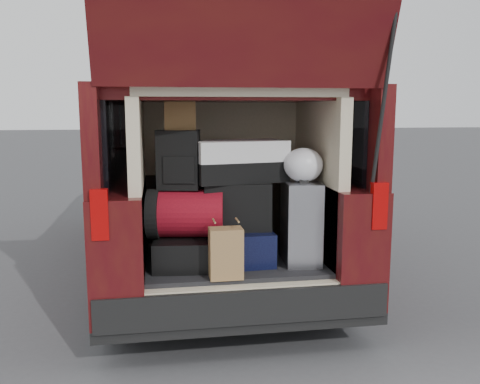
% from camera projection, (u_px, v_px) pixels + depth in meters
% --- Properties ---
extents(ground, '(80.00, 80.00, 0.00)m').
position_uv_depth(ground, '(237.00, 343.00, 3.57)').
color(ground, '#3D3D40').
rests_on(ground, ground).
extents(minivan, '(1.90, 5.35, 2.77)m').
position_uv_depth(minivan, '(209.00, 179.00, 5.23)').
color(minivan, black).
rests_on(minivan, ground).
extents(load_floor, '(1.24, 1.05, 0.55)m').
position_uv_depth(load_floor, '(231.00, 292.00, 3.80)').
color(load_floor, black).
rests_on(load_floor, ground).
extents(black_hardshell, '(0.42, 0.54, 0.20)m').
position_uv_depth(black_hardshell, '(182.00, 250.00, 3.55)').
color(black_hardshell, black).
rests_on(black_hardshell, load_floor).
extents(navy_hardshell, '(0.47, 0.57, 0.24)m').
position_uv_depth(navy_hardshell, '(237.00, 244.00, 3.64)').
color(navy_hardshell, black).
rests_on(navy_hardshell, load_floor).
extents(silver_roller, '(0.28, 0.41, 0.58)m').
position_uv_depth(silver_roller, '(301.00, 222.00, 3.58)').
color(silver_roller, silver).
rests_on(silver_roller, load_floor).
extents(kraft_bag, '(0.21, 0.14, 0.33)m').
position_uv_depth(kraft_bag, '(226.00, 253.00, 3.25)').
color(kraft_bag, '#996D45').
rests_on(kraft_bag, load_floor).
extents(red_duffel, '(0.56, 0.41, 0.33)m').
position_uv_depth(red_duffel, '(186.00, 213.00, 3.49)').
color(red_duffel, maroon).
rests_on(red_duffel, black_hardshell).
extents(black_soft_case, '(0.47, 0.30, 0.33)m').
position_uv_depth(black_soft_case, '(236.00, 206.00, 3.58)').
color(black_soft_case, black).
rests_on(black_soft_case, navy_hardshell).
extents(backpack, '(0.31, 0.22, 0.40)m').
position_uv_depth(backpack, '(178.00, 160.00, 3.45)').
color(backpack, black).
rests_on(backpack, red_duffel).
extents(twotone_duffel, '(0.70, 0.45, 0.29)m').
position_uv_depth(twotone_duffel, '(239.00, 161.00, 3.58)').
color(twotone_duffel, silver).
rests_on(twotone_duffel, black_soft_case).
extents(grocery_sack_lower, '(0.22, 0.18, 0.19)m').
position_uv_depth(grocery_sack_lower, '(180.00, 116.00, 3.43)').
color(grocery_sack_lower, brown).
rests_on(grocery_sack_lower, backpack).
extents(plastic_bag_right, '(0.30, 0.28, 0.24)m').
position_uv_depth(plastic_bag_right, '(303.00, 165.00, 3.50)').
color(plastic_bag_right, white).
rests_on(plastic_bag_right, silver_roller).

